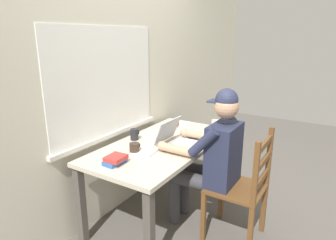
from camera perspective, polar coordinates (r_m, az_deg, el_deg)
ground_plane at (r=2.94m, az=-0.96°, el=-17.44°), size 8.00×8.00×0.00m
back_wall at (r=2.74m, az=-9.34°, el=9.07°), size 6.00×0.08×2.60m
desk at (r=2.65m, az=-1.02°, el=-6.28°), size 1.46×0.76×0.70m
seated_person at (r=2.45m, az=8.39°, el=-6.72°), size 0.50×0.60×1.24m
wooden_chair at (r=2.46m, az=14.31°, el=-12.70°), size 0.42×0.42×0.94m
laptop at (r=2.56m, az=1.70°, el=-3.77°), size 0.33×0.32×0.22m
computer_mouse at (r=2.73m, az=4.92°, el=-3.27°), size 0.06×0.10×0.03m
coffee_mug_white at (r=3.01m, az=9.24°, el=-0.95°), size 0.12×0.09×0.10m
coffee_mug_dark at (r=2.41m, az=-6.49°, el=-5.41°), size 0.12×0.08×0.09m
coffee_mug_spare at (r=2.70m, az=-6.52°, el=-2.77°), size 0.11×0.07×0.10m
book_stack_main at (r=3.04m, az=0.42°, el=-1.04°), size 0.17×0.14×0.05m
book_stack_side at (r=2.23m, az=-10.18°, el=-7.60°), size 0.17×0.14×0.06m
paper_pile_near_laptop at (r=3.16m, az=2.15°, el=-0.71°), size 0.24×0.25×0.01m
paper_pile_back_corner at (r=2.43m, az=-4.38°, el=-5.99°), size 0.23×0.21×0.02m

